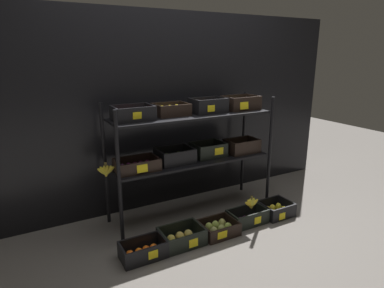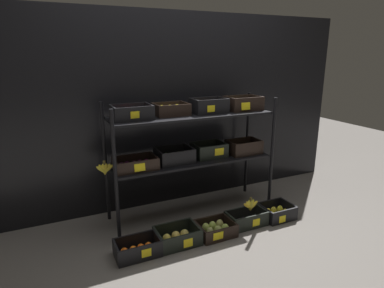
{
  "view_description": "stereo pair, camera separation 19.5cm",
  "coord_description": "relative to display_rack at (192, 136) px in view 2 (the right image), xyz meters",
  "views": [
    {
      "loc": [
        -1.42,
        -2.58,
        1.53
      ],
      "look_at": [
        0.0,
        0.0,
        0.71
      ],
      "focal_mm": 30.55,
      "sensor_mm": 36.0,
      "label": 1
    },
    {
      "loc": [
        -1.24,
        -2.67,
        1.53
      ],
      "look_at": [
        0.0,
        0.0,
        0.71
      ],
      "focal_mm": 30.55,
      "sensor_mm": 36.0,
      "label": 2
    }
  ],
  "objects": [
    {
      "name": "crate_ground_plum",
      "position": [
        0.35,
        -0.44,
        -0.74
      ],
      "size": [
        0.37,
        0.21,
        0.14
      ],
      "color": "black",
      "rests_on": "ground_plane"
    },
    {
      "name": "storefront_wall",
      "position": [
        0.0,
        0.41,
        0.18
      ],
      "size": [
        3.94,
        0.12,
        1.92
      ],
      "primitive_type": "cube",
      "color": "black",
      "rests_on": "ground_plane"
    },
    {
      "name": "display_rack",
      "position": [
        0.0,
        0.0,
        0.0
      ],
      "size": [
        1.68,
        0.46,
        1.13
      ],
      "color": "black",
      "rests_on": "ground_plane"
    },
    {
      "name": "crate_ground_tangerine",
      "position": [
        -0.68,
        -0.47,
        -0.74
      ],
      "size": [
        0.35,
        0.22,
        0.14
      ],
      "color": "black",
      "rests_on": "ground_plane"
    },
    {
      "name": "ground_plane",
      "position": [
        0.0,
        -0.0,
        -0.79
      ],
      "size": [
        10.0,
        10.0,
        0.0
      ],
      "primitive_type": "plane",
      "color": "#605B56"
    },
    {
      "name": "crate_ground_apple_gold",
      "position": [
        -0.34,
        -0.45,
        -0.73
      ],
      "size": [
        0.35,
        0.26,
        0.14
      ],
      "color": "black",
      "rests_on": "ground_plane"
    },
    {
      "name": "banana_bunch_loose",
      "position": [
        0.39,
        -0.44,
        -0.59
      ],
      "size": [
        0.16,
        0.04,
        0.13
      ],
      "color": "brown",
      "rests_on": "crate_ground_plum"
    },
    {
      "name": "crate_ground_lemon",
      "position": [
        0.7,
        -0.44,
        -0.73
      ],
      "size": [
        0.3,
        0.26,
        0.13
      ],
      "color": "black",
      "rests_on": "ground_plane"
    },
    {
      "name": "crate_ground_pear",
      "position": [
        0.01,
        -0.46,
        -0.73
      ],
      "size": [
        0.32,
        0.26,
        0.12
      ],
      "color": "black",
      "rests_on": "ground_plane"
    }
  ]
}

